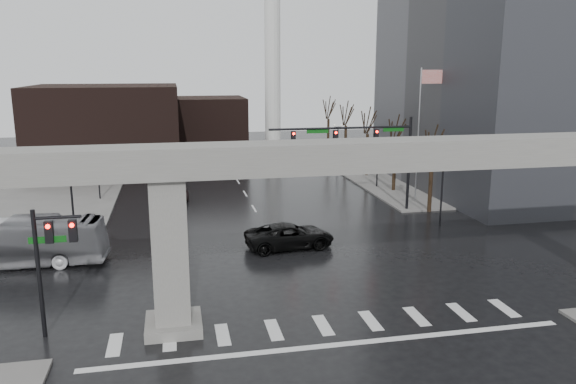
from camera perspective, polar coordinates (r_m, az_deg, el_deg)
The scene contains 23 objects.
ground at distance 28.51m, azimuth 3.04°, elevation -12.49°, with size 160.00×160.00×0.00m, color black.
sidewalk_ne at distance 70.17m, azimuth 16.30°, elevation 2.28°, with size 28.00×36.00×0.15m, color slate.
elevated_guideway at distance 26.68m, azimuth 5.85°, elevation 1.29°, with size 48.00×2.60×8.70m.
building_far_left at distance 67.71m, azimuth -17.91°, elevation 6.03°, with size 16.00×14.00×10.00m, color black.
building_far_mid at distance 77.50m, azimuth -8.20°, elevation 6.53°, with size 10.00×10.00×8.00m, color black.
smokestack at distance 72.06m, azimuth -1.58°, elevation 13.65°, with size 3.60×3.60×30.00m.
signal_mast_arm at distance 46.87m, azimuth 7.99°, elevation 4.84°, with size 12.12×0.43×8.00m.
signal_left_pole at distance 27.26m, azimuth -23.04°, elevation -5.54°, with size 2.30×0.30×6.00m.
flagpole_assembly at distance 52.01m, azimuth 13.47°, elevation 7.27°, with size 2.06×0.12×12.00m.
lamp_right_0 at distance 44.68m, azimuth 15.41°, elevation 1.06°, with size 1.22×0.32×5.11m.
lamp_right_1 at distance 57.30m, azimuth 9.11°, elevation 3.84°, with size 1.22×0.32×5.11m.
lamp_right_2 at distance 70.43m, azimuth 5.09°, elevation 5.58°, with size 1.22×0.32×5.11m.
lamp_left_0 at distance 40.47m, azimuth -21.10°, elevation -0.52°, with size 1.22×0.32×5.11m.
lamp_left_1 at distance 54.07m, azimuth -18.79°, elevation 2.80°, with size 1.22×0.32×5.11m.
lamp_left_2 at distance 67.84m, azimuth -17.41°, elevation 4.78°, with size 1.22×0.32×5.11m.
tree_right_0 at distance 48.79m, azimuth 14.33°, elevation 1.25°, with size 1.09×1.58×7.50m.
tree_right_1 at distance 55.95m, azimuth 10.79°, elevation 2.92°, with size 1.09×1.61×7.67m.
tree_right_2 at distance 63.31m, azimuth 8.05°, elevation 4.19°, with size 1.10×1.63×7.85m.
tree_right_3 at distance 70.81m, azimuth 5.88°, elevation 5.19°, with size 1.11×1.66×8.02m.
tree_right_4 at distance 78.41m, azimuth 4.13°, elevation 6.00°, with size 1.12×1.69×8.19m.
pickup_truck at distance 38.24m, azimuth 0.17°, elevation -4.47°, with size 2.79×6.05×1.68m, color black.
city_bus at distance 38.60m, azimuth -25.98°, elevation -4.59°, with size 2.54×10.85×3.02m, color #ADACB1.
far_car at distance 51.20m, azimuth -11.16°, elevation -0.42°, with size 1.71×4.26×1.45m, color black.
Camera 1 is at (-6.65, -24.94, 12.12)m, focal length 35.00 mm.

